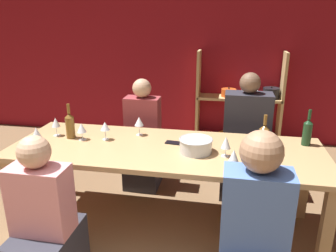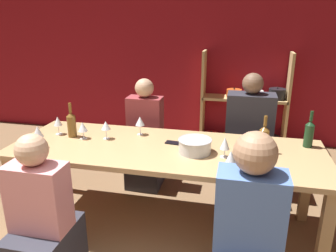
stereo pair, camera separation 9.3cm
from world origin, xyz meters
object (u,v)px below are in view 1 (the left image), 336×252
at_px(wine_bottle_dark, 264,137).
at_px(person_far_a, 245,150).
at_px(mixing_bowl, 196,145).
at_px(wine_glass_red_b, 105,127).
at_px(wine_glass_white_b, 226,143).
at_px(shelf_unit, 240,113).
at_px(dining_table, 166,156).
at_px(wine_glass_white_a, 139,122).
at_px(wine_bottle_amber, 70,125).
at_px(wine_glass_white_c, 234,157).
at_px(wine_bottle_green, 307,132).
at_px(person_far_b, 143,147).
at_px(wine_glass_red_a, 37,134).
at_px(cell_phone, 174,143).
at_px(wine_glass_white_d, 82,128).
at_px(wine_glass_red_c, 56,123).
at_px(person_near_b, 45,232).

xyz_separation_m(wine_bottle_dark, person_far_a, (-0.09, 0.70, -0.41)).
bearing_deg(mixing_bowl, wine_glass_red_b, 170.54).
xyz_separation_m(wine_glass_red_b, wine_glass_white_b, (1.02, -0.17, -0.01)).
distance_m(shelf_unit, dining_table, 2.23).
xyz_separation_m(mixing_bowl, wine_glass_red_b, (-0.79, 0.13, 0.06)).
height_order(wine_glass_red_b, wine_glass_white_a, wine_glass_white_a).
bearing_deg(wine_bottle_dark, wine_bottle_amber, -179.84).
bearing_deg(mixing_bowl, wine_glass_white_a, 151.06).
distance_m(wine_glass_white_b, wine_glass_white_c, 0.30).
xyz_separation_m(mixing_bowl, wine_bottle_green, (0.88, 0.32, 0.06)).
bearing_deg(mixing_bowl, person_far_b, 129.40).
xyz_separation_m(wine_glass_white_a, wine_glass_white_b, (0.77, -0.34, -0.02)).
bearing_deg(mixing_bowl, dining_table, 167.69).
bearing_deg(wine_glass_red_b, wine_glass_red_a, -145.58).
relative_size(dining_table, wine_glass_red_b, 15.89).
xyz_separation_m(mixing_bowl, wine_bottle_dark, (0.52, 0.12, 0.05)).
bearing_deg(wine_bottle_green, mixing_bowl, -159.93).
bearing_deg(wine_bottle_green, dining_table, -166.70).
bearing_deg(cell_phone, wine_glass_white_c, -45.34).
height_order(wine_bottle_green, person_far_a, person_far_a).
xyz_separation_m(wine_glass_red_a, wine_glass_white_b, (1.48, 0.14, -0.03)).
bearing_deg(wine_glass_white_c, wine_glass_white_b, 100.67).
bearing_deg(cell_phone, wine_glass_white_d, -175.79).
xyz_separation_m(wine_bottle_dark, wine_bottle_amber, (-1.63, -0.00, 0.00)).
bearing_deg(person_far_a, cell_phone, 47.36).
relative_size(wine_glass_white_c, wine_glass_white_d, 1.21).
height_order(wine_bottle_green, wine_glass_red_b, wine_bottle_green).
xyz_separation_m(shelf_unit, wine_glass_white_b, (-0.18, -2.21, 0.40)).
xyz_separation_m(shelf_unit, dining_table, (-0.66, -2.12, 0.21)).
relative_size(mixing_bowl, wine_glass_white_c, 1.48).
relative_size(cell_phone, person_far_a, 0.13).
height_order(wine_glass_red_b, wine_glass_white_d, wine_glass_red_b).
distance_m(dining_table, wine_bottle_amber, 0.88).
xyz_separation_m(mixing_bowl, person_far_a, (0.43, 0.83, -0.35)).
height_order(shelf_unit, mixing_bowl, shelf_unit).
relative_size(wine_glass_white_d, person_far_a, 0.12).
bearing_deg(wine_glass_white_c, person_far_a, 83.07).
xyz_separation_m(shelf_unit, wine_bottle_green, (0.47, -1.85, 0.40)).
xyz_separation_m(dining_table, wine_glass_white_d, (-0.74, 0.04, 0.18)).
distance_m(wine_glass_white_a, wine_glass_white_c, 1.04).
distance_m(wine_glass_red_a, wine_glass_white_c, 1.54).
bearing_deg(cell_phone, wine_glass_red_b, -178.07).
relative_size(shelf_unit, person_far_a, 1.05).
bearing_deg(shelf_unit, wine_glass_red_a, -125.12).
xyz_separation_m(dining_table, wine_glass_red_b, (-0.54, 0.08, 0.20)).
relative_size(mixing_bowl, wine_glass_red_c, 1.59).
relative_size(wine_glass_white_b, person_near_b, 0.15).
relative_size(wine_bottle_green, wine_glass_white_c, 1.69).
height_order(wine_bottle_green, person_near_b, person_near_b).
bearing_deg(wine_bottle_amber, wine_glass_red_c, 169.58).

